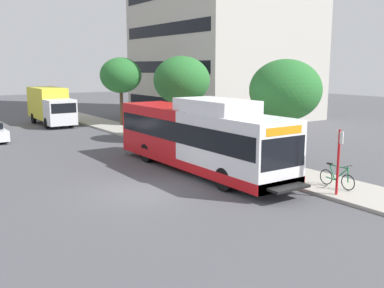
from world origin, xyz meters
The scene contains 9 objects.
ground_plane centered at (0.00, 8.00, 0.00)m, with size 120.00×120.00×0.00m, color #4C4C51.
sidewalk_curb centered at (7.00, 6.00, 0.07)m, with size 3.00×56.00×0.14m, color #A8A399.
transit_bus centered at (4.02, 1.83, 1.70)m, with size 2.58×12.25×3.65m.
bus_stop_sign_pole centered at (5.94, -4.95, 1.65)m, with size 0.10×0.36×2.60m.
bicycle_parked centered at (6.82, -4.28, 0.56)m, with size 0.52×1.76×1.02m.
street_tree_near_stop centered at (7.93, -0.08, 3.97)m, with size 3.58×3.58×5.36m.
street_tree_mid_block centered at (8.00, 9.51, 4.19)m, with size 3.81×3.81×5.68m.
street_tree_far_block centered at (7.87, 18.82, 4.36)m, with size 3.50×3.50×5.72m.
box_truck_background centered at (3.20, 23.47, 1.74)m, with size 2.32×7.01×3.25m.
Camera 1 is at (-8.23, -15.66, 5.17)m, focal length 41.21 mm.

